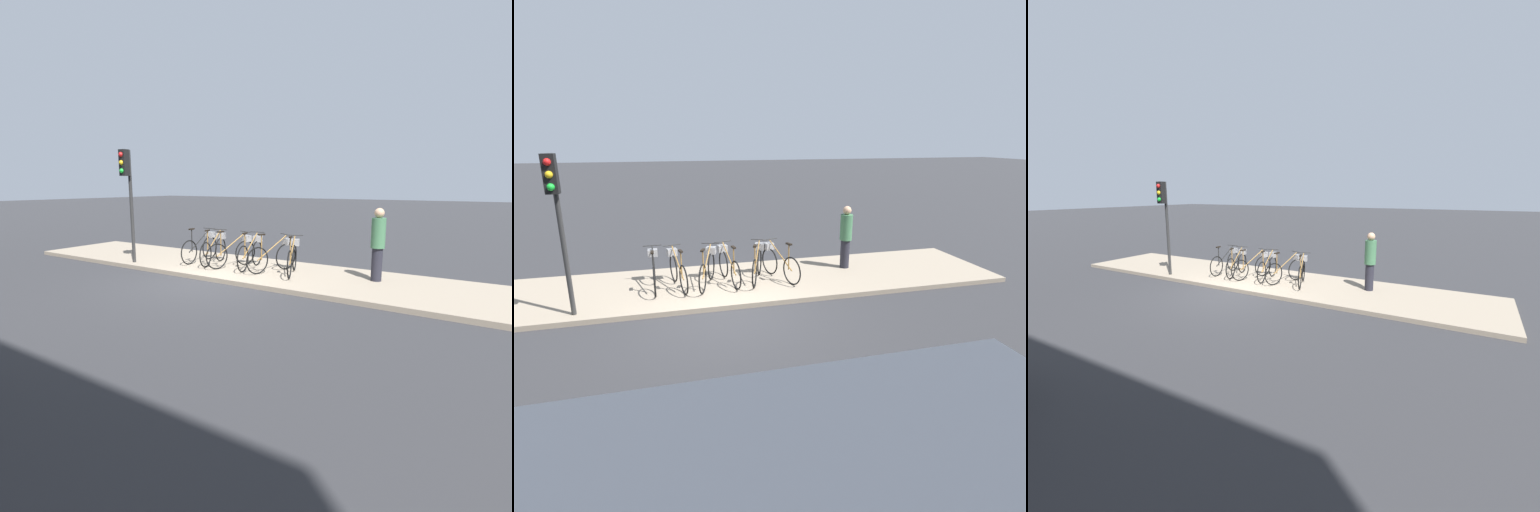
{
  "view_description": "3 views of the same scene",
  "coord_description": "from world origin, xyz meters",
  "views": [
    {
      "loc": [
        6.36,
        -7.78,
        2.46
      ],
      "look_at": [
        0.88,
        0.83,
        0.63
      ],
      "focal_mm": 28.0,
      "sensor_mm": 36.0,
      "label": 1
    },
    {
      "loc": [
        -1.11,
        -8.26,
        3.76
      ],
      "look_at": [
        1.29,
        1.14,
        0.86
      ],
      "focal_mm": 28.0,
      "sensor_mm": 36.0,
      "label": 2
    },
    {
      "loc": [
        6.43,
        -8.29,
        3.11
      ],
      "look_at": [
        1.48,
        0.51,
        1.22
      ],
      "focal_mm": 24.0,
      "sensor_mm": 36.0,
      "label": 3
    }
  ],
  "objects": [
    {
      "name": "sidewalk",
      "position": [
        0.0,
        1.54,
        0.06
      ],
      "size": [
        15.14,
        3.09,
        0.12
      ],
      "color": "gray",
      "rests_on": "ground_plane"
    },
    {
      "name": "parked_bicycle_0",
      "position": [
        -1.59,
        1.58,
        0.58
      ],
      "size": [
        0.46,
        1.74,
        1.07
      ],
      "color": "black",
      "rests_on": "sidewalk"
    },
    {
      "name": "traffic_light",
      "position": [
        -3.24,
        0.24,
        2.53
      ],
      "size": [
        0.24,
        0.4,
        3.35
      ],
      "color": "#2D2D2D",
      "rests_on": "sidewalk"
    },
    {
      "name": "pedestrian",
      "position": [
        3.71,
        1.91,
        1.07
      ],
      "size": [
        0.34,
        0.34,
        1.79
      ],
      "color": "#23232D",
      "rests_on": "sidewalk"
    },
    {
      "name": "ground_plane",
      "position": [
        0.0,
        0.0,
        0.0
      ],
      "size": [
        120.0,
        120.0,
        0.0
      ],
      "primitive_type": "plane",
      "color": "#2D2D30"
    },
    {
      "name": "parked_bicycle_4",
      "position": [
        1.04,
        1.52,
        0.58
      ],
      "size": [
        0.71,
        1.65,
        1.07
      ],
      "color": "black",
      "rests_on": "sidewalk"
    },
    {
      "name": "parked_bicycle_3",
      "position": [
        0.27,
        1.55,
        0.58
      ],
      "size": [
        0.48,
        1.72,
        1.07
      ],
      "color": "black",
      "rests_on": "sidewalk"
    },
    {
      "name": "parked_bicycle_5",
      "position": [
        1.61,
        1.49,
        0.58
      ],
      "size": [
        0.7,
        1.65,
        1.07
      ],
      "color": "black",
      "rests_on": "sidewalk"
    },
    {
      "name": "parked_bicycle_1",
      "position": [
        -1.02,
        1.51,
        0.58
      ],
      "size": [
        0.54,
        1.71,
        1.07
      ],
      "color": "black",
      "rests_on": "sidewalk"
    },
    {
      "name": "parked_bicycle_2",
      "position": [
        -0.27,
        1.45,
        0.58
      ],
      "size": [
        0.66,
        1.67,
        1.07
      ],
      "color": "black",
      "rests_on": "sidewalk"
    }
  ]
}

